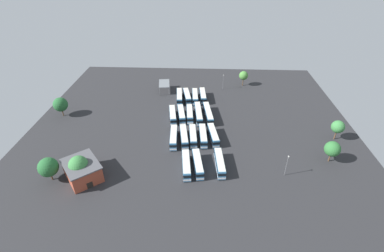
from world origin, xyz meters
name	(u,v)px	position (x,y,z in m)	size (l,w,h in m)	color
ground_plane	(192,128)	(0.00, 0.00, 0.00)	(128.07, 128.07, 0.00)	#28282B
bus_row0_slot0	(220,163)	(-22.87, -10.19, 1.89)	(12.55, 3.51, 3.57)	teal
bus_row0_slot2	(198,164)	(-23.58, -3.08, 1.89)	(12.53, 4.31, 3.57)	teal
bus_row0_slot3	(186,165)	(-24.25, 0.61, 1.89)	(12.53, 3.78, 3.57)	teal
bus_row1_slot0	(213,135)	(-6.99, -8.33, 1.89)	(12.39, 4.52, 3.57)	teal
bus_row1_slot1	(203,136)	(-7.61, -4.57, 1.89)	(12.22, 3.41, 3.57)	teal
bus_row1_slot2	(193,136)	(-7.97, -0.87, 1.89)	(11.86, 3.51, 3.57)	teal
bus_row1_slot3	(184,137)	(-8.47, 2.45, 1.89)	(12.59, 4.17, 3.57)	teal
bus_row1_slot4	(174,137)	(-9.07, 6.19, 1.89)	(12.54, 3.26, 3.57)	teal
bus_row2_slot0	(208,114)	(8.68, -6.49, 1.89)	(15.54, 4.60, 3.57)	teal
bus_row2_slot1	(198,114)	(8.57, -2.45, 1.89)	(15.52, 4.04, 3.57)	teal
bus_row2_slot2	(190,114)	(7.98, 1.21, 1.89)	(11.71, 3.43, 3.57)	teal
bus_row2_slot3	(181,114)	(7.57, 4.67, 1.89)	(12.05, 4.32, 3.57)	teal
bus_row2_slot4	(173,115)	(6.81, 8.21, 1.89)	(12.25, 4.26, 3.57)	teal
bus_row3_slot0	(203,96)	(25.09, -4.06, 1.89)	(11.91, 3.47, 3.57)	teal
bus_row3_slot1	(195,97)	(24.07, -0.45, 1.89)	(11.98, 3.23, 3.57)	teal
bus_row3_slot2	(187,96)	(24.22, 3.28, 1.89)	(12.31, 4.64, 3.57)	teal
bus_row3_slot3	(179,97)	(23.67, 6.80, 1.89)	(12.74, 3.59, 3.57)	teal
depot_building	(82,170)	(-29.51, 32.39, 2.89)	(15.23, 14.89, 5.74)	#99422D
maintenance_shelter	(164,84)	(33.03, 15.06, 4.08)	(10.24, 6.21, 4.32)	slate
lamp_post_by_building	(223,81)	(36.58, -13.91, 4.24)	(0.56, 0.28, 7.66)	slate
lamp_post_near_entrance	(287,165)	(-25.56, -30.63, 4.25)	(0.56, 0.28, 7.67)	slate
tree_northwest	(48,167)	(-30.84, 41.95, 5.00)	(6.02, 6.02, 8.02)	brown
tree_west_edge	(332,149)	(-17.88, -47.13, 5.13)	(5.16, 5.16, 7.72)	brown
tree_east_edge	(338,127)	(-4.71, -53.86, 5.42)	(4.74, 4.74, 7.81)	brown
tree_south_edge	(78,165)	(-29.83, 32.98, 5.36)	(5.85, 5.85, 8.30)	brown
tree_northeast	(244,76)	(41.64, -24.46, 5.42)	(4.50, 4.50, 7.70)	brown
tree_north_edge	(60,105)	(7.45, 55.22, 5.34)	(5.93, 5.93, 8.32)	brown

